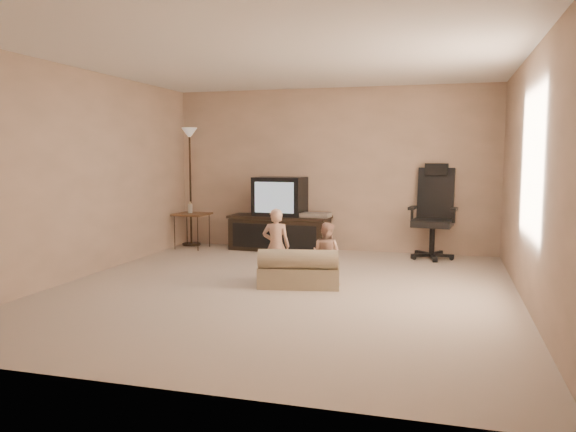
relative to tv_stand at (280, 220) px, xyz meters
name	(u,v)px	position (x,y,z in m)	size (l,w,h in m)	color
floor	(282,289)	(0.75, -2.49, -0.47)	(5.50, 5.50, 0.00)	#BBAA95
room_shell	(281,151)	(0.75, -2.49, 1.05)	(5.50, 5.50, 5.50)	white
tv_stand	(280,220)	(0.00, 0.00, 0.00)	(1.61, 0.67, 1.14)	black
office_chair	(433,224)	(2.31, -0.06, 0.02)	(0.69, 0.73, 1.36)	black
side_table	(192,214)	(-1.40, -0.21, 0.07)	(0.53, 0.53, 0.76)	brown
floor_lamp	(190,160)	(-1.55, 0.06, 0.93)	(0.30, 0.30, 1.92)	black
child_sofa	(299,271)	(0.91, -2.31, -0.29)	(0.98, 0.66, 0.44)	tan
toddler_left	(276,246)	(0.61, -2.22, -0.04)	(0.32, 0.23, 0.87)	#D8A487
toddler_right	(326,254)	(1.19, -2.16, -0.11)	(0.35, 0.19, 0.72)	#D8A487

